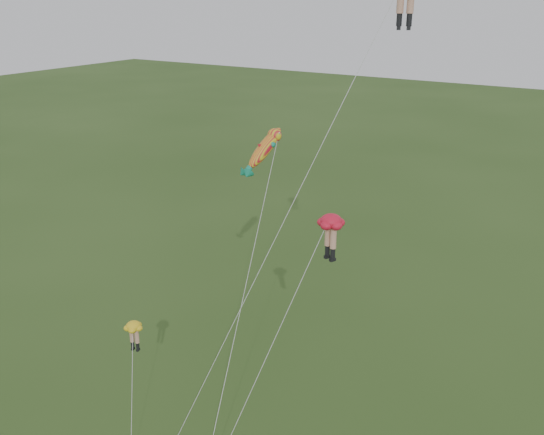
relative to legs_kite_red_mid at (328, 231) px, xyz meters
The scene contains 3 objects.
legs_kite_red_mid is the anchor object (origin of this frame).
legs_kite_yellow 12.26m from the legs_kite_red_mid, 163.61° to the right, with size 1.91×2.97×7.36m.
fish_kite 10.63m from the legs_kite_red_mid, 138.12° to the left, with size 4.70×13.59×16.21m.
Camera 1 is at (16.91, -19.60, 23.57)m, focal length 40.00 mm.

